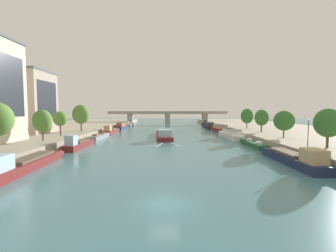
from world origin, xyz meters
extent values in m
plane|color=#42757F|center=(0.00, 0.00, 0.00)|extent=(400.00, 400.00, 0.00)
cube|color=#A89E89|center=(-38.78, 55.00, 0.88)|extent=(36.00, 170.00, 1.76)
cube|color=#A89E89|center=(38.78, 55.00, 0.88)|extent=(36.00, 170.00, 1.76)
cube|color=maroon|center=(-0.96, 48.61, 0.46)|extent=(5.37, 22.06, 0.92)
cube|color=maroon|center=(-1.61, 59.87, 0.55)|extent=(3.97, 1.43, 0.82)
cube|color=maroon|center=(-0.96, 48.61, 0.95)|extent=(5.45, 22.07, 0.06)
cube|color=#9EBCD6|center=(-0.54, 41.18, 1.90)|extent=(3.33, 4.54, 1.84)
cube|color=black|center=(-0.66, 43.38, 2.17)|extent=(2.47, 0.17, 0.52)
cube|color=brown|center=(-1.09, 50.79, 1.16)|extent=(3.86, 11.53, 0.36)
cylinder|color=#232328|center=(0.03, 42.09, 1.53)|extent=(0.07, 0.07, 1.10)
cube|color=silver|center=(1.99, 33.48, 0.01)|extent=(2.32, 5.78, 0.03)
cube|color=silver|center=(-1.61, 33.28, 0.01)|extent=(1.67, 5.93, 0.03)
cube|color=maroon|center=(-18.48, 11.18, 0.57)|extent=(3.27, 16.07, 1.14)
cube|color=maroon|center=(-18.75, 19.52, 0.68)|extent=(2.66, 1.32, 0.94)
cube|color=maroon|center=(-18.48, 11.18, 1.17)|extent=(3.32, 16.07, 0.06)
cube|color=black|center=(-18.36, 7.36, 2.37)|extent=(1.65, 0.08, 0.50)
cube|color=brown|center=(-18.53, 12.78, 1.38)|extent=(2.42, 8.38, 0.36)
cylinder|color=#232328|center=(-17.91, 6.40, 1.75)|extent=(0.07, 0.07, 1.10)
cube|color=maroon|center=(-18.27, 28.89, 0.53)|extent=(2.38, 11.18, 1.07)
cube|color=maroon|center=(-18.21, 34.82, 0.64)|extent=(2.17, 1.25, 0.90)
cube|color=maroon|center=(-18.27, 28.89, 1.10)|extent=(2.42, 11.18, 0.06)
cube|color=#9EBCD6|center=(-18.31, 25.09, 2.11)|extent=(1.73, 2.25, 1.95)
cube|color=black|center=(-18.30, 26.22, 2.40)|extent=(1.36, 0.04, 0.55)
cube|color=brown|center=(-18.26, 30.00, 1.31)|extent=(1.83, 5.82, 0.36)
cylinder|color=#232328|center=(-17.96, 25.54, 1.68)|extent=(0.07, 0.07, 1.10)
cube|color=gray|center=(-18.80, 44.84, 0.51)|extent=(2.42, 12.07, 1.02)
cube|color=gray|center=(-18.67, 51.20, 0.61)|extent=(2.09, 1.26, 0.87)
cube|color=gray|center=(-18.80, 44.84, 1.05)|extent=(2.46, 12.07, 0.06)
cube|color=#9E5133|center=(-18.75, 47.49, 1.28)|extent=(1.10, 0.92, 0.40)
cube|color=#9E5133|center=(-18.87, 41.47, 1.32)|extent=(1.22, 1.12, 0.48)
cylinder|color=#232328|center=(-18.55, 41.23, 1.63)|extent=(0.07, 0.07, 1.10)
cube|color=maroon|center=(-18.94, 58.82, 0.59)|extent=(2.65, 12.89, 1.18)
cube|color=maroon|center=(-18.91, 65.61, 0.71)|extent=(2.47, 1.26, 0.96)
cube|color=maroon|center=(-18.94, 58.82, 1.21)|extent=(2.70, 12.89, 0.06)
cube|color=tan|center=(-18.96, 54.45, 2.12)|extent=(1.95, 2.58, 1.75)
cube|color=black|center=(-18.95, 55.74, 2.38)|extent=(1.55, 0.04, 0.49)
cube|color=brown|center=(-18.93, 60.11, 1.42)|extent=(2.05, 6.71, 0.36)
cylinder|color=#232328|center=(-18.57, 54.96, 1.79)|extent=(0.07, 0.07, 1.10)
cube|color=#1E284C|center=(-18.75, 75.99, 0.59)|extent=(3.09, 13.21, 1.17)
cube|color=#1E284C|center=(-18.50, 82.90, 0.70)|extent=(2.54, 1.33, 0.95)
cube|color=#1E284C|center=(-18.75, 75.99, 1.20)|extent=(3.15, 13.21, 0.06)
cube|color=#9E5133|center=(-18.77, 75.34, 1.97)|extent=(2.45, 8.47, 1.48)
cube|color=#4C4C51|center=(-18.77, 75.34, 2.75)|extent=(2.62, 8.73, 0.08)
cylinder|color=#232328|center=(-18.49, 72.04, 1.78)|extent=(0.07, 0.07, 1.10)
cube|color=gray|center=(-18.59, 94.67, 0.58)|extent=(3.41, 15.89, 1.16)
cube|color=gray|center=(-18.80, 102.93, 0.69)|extent=(2.89, 1.31, 0.94)
cube|color=gray|center=(-18.59, 94.67, 1.19)|extent=(3.47, 15.89, 0.06)
cube|color=beige|center=(-18.68, 98.15, 1.42)|extent=(1.53, 0.94, 0.40)
cube|color=beige|center=(-18.48, 90.24, 1.46)|extent=(1.68, 1.14, 0.48)
cylinder|color=#232328|center=(-18.02, 89.94, 1.77)|extent=(0.07, 0.07, 1.10)
cube|color=#1E284C|center=(18.68, 14.80, 0.57)|extent=(2.92, 14.61, 1.14)
cube|color=#1E284C|center=(18.69, 22.46, 0.68)|extent=(2.77, 1.24, 0.94)
cube|color=#1E284C|center=(18.68, 14.80, 1.17)|extent=(2.98, 14.61, 0.06)
cube|color=tan|center=(18.68, 9.84, 2.10)|extent=(2.19, 2.92, 1.80)
cube|color=black|center=(18.68, 11.31, 2.37)|extent=(1.75, 0.03, 0.50)
cube|color=brown|center=(18.68, 16.27, 1.38)|extent=(2.27, 7.60, 0.36)
cylinder|color=#232328|center=(19.12, 10.42, 1.75)|extent=(0.07, 0.07, 1.10)
cube|color=#235633|center=(18.88, 31.04, 0.45)|extent=(2.00, 11.06, 0.90)
cube|color=#235633|center=(18.88, 36.92, 0.54)|extent=(1.89, 1.20, 0.81)
cube|color=#235633|center=(18.88, 31.04, 0.93)|extent=(2.04, 11.06, 0.06)
cube|color=white|center=(18.88, 33.47, 1.16)|extent=(1.00, 0.90, 0.40)
cube|color=white|center=(18.88, 27.94, 1.20)|extent=(1.10, 1.10, 0.48)
cylinder|color=#232328|center=(19.18, 27.72, 1.51)|extent=(0.07, 0.07, 1.10)
cube|color=silver|center=(18.25, 46.87, 0.58)|extent=(3.50, 15.34, 1.16)
cube|color=silver|center=(18.05, 54.85, 0.69)|extent=(2.99, 1.32, 0.95)
cube|color=silver|center=(18.25, 46.87, 1.19)|extent=(3.56, 15.34, 0.06)
cube|color=white|center=(18.27, 46.11, 1.87)|extent=(2.80, 9.83, 1.30)
cube|color=#4C4C51|center=(18.27, 46.11, 2.56)|extent=(2.99, 10.13, 0.08)
cylinder|color=#232328|center=(18.84, 42.30, 1.77)|extent=(0.07, 0.07, 1.10)
cube|color=maroon|center=(19.10, 65.07, 0.63)|extent=(3.89, 15.55, 1.25)
cube|color=maroon|center=(18.78, 73.12, 0.75)|extent=(3.17, 1.38, 1.00)
cube|color=maroon|center=(19.10, 65.07, 1.28)|extent=(3.96, 15.55, 0.06)
cube|color=tan|center=(19.13, 64.29, 1.97)|extent=(3.08, 9.97, 1.32)
cube|color=#4C4C51|center=(19.13, 64.29, 2.68)|extent=(3.29, 10.28, 0.08)
cylinder|color=#232328|center=(19.77, 60.46, 1.86)|extent=(0.07, 0.07, 1.10)
cube|color=black|center=(18.21, 81.24, 0.51)|extent=(2.98, 13.56, 1.02)
cube|color=black|center=(18.16, 88.36, 0.61)|extent=(2.76, 1.24, 0.88)
cube|color=black|center=(18.21, 81.24, 1.05)|extent=(3.04, 13.56, 0.06)
cube|color=#38383D|center=(18.21, 80.56, 1.86)|extent=(2.43, 8.68, 1.55)
cube|color=#4C4C51|center=(18.21, 80.56, 2.68)|extent=(2.60, 8.94, 0.08)
cylinder|color=#232328|center=(18.66, 77.18, 1.63)|extent=(0.07, 0.07, 1.10)
cube|color=#1E284C|center=(18.55, 96.63, 0.53)|extent=(2.15, 10.42, 1.07)
cube|color=#1E284C|center=(18.65, 102.17, 0.64)|extent=(1.89, 1.26, 0.90)
cube|color=#1E284C|center=(18.55, 96.63, 1.10)|extent=(2.19, 10.42, 0.06)
cube|color=#38383D|center=(18.49, 93.10, 2.07)|extent=(1.51, 2.10, 1.90)
cube|color=black|center=(18.51, 94.14, 2.36)|extent=(1.18, 0.05, 0.53)
cube|color=brown|center=(18.57, 97.66, 1.31)|extent=(1.63, 5.43, 0.36)
cylinder|color=#232328|center=(18.79, 93.51, 1.68)|extent=(0.07, 0.07, 1.10)
cylinder|color=brown|center=(-24.81, 27.11, 3.12)|extent=(0.31, 0.31, 2.71)
ellipsoid|color=#568438|center=(-24.81, 27.11, 5.73)|extent=(3.61, 3.61, 4.57)
cylinder|color=brown|center=(-25.62, 36.45, 3.31)|extent=(0.31, 0.31, 3.11)
ellipsoid|color=#568438|center=(-25.62, 36.45, 5.84)|extent=(3.30, 3.30, 3.53)
cylinder|color=brown|center=(-25.14, 48.47, 3.43)|extent=(0.38, 0.38, 3.34)
ellipsoid|color=#568438|center=(-25.14, 48.47, 6.64)|extent=(4.76, 4.76, 5.60)
cylinder|color=brown|center=(26.27, 18.43, 3.14)|extent=(0.40, 0.40, 2.77)
ellipsoid|color=#336B2D|center=(26.27, 18.43, 5.82)|extent=(4.27, 4.27, 4.69)
cylinder|color=brown|center=(25.93, 31.94, 3.05)|extent=(0.28, 0.28, 2.58)
ellipsoid|color=#336B2D|center=(25.93, 31.94, 5.55)|extent=(4.36, 4.36, 4.40)
cylinder|color=brown|center=(26.41, 45.34, 3.15)|extent=(0.36, 0.36, 2.79)
ellipsoid|color=#336B2D|center=(26.41, 45.34, 5.78)|extent=(3.77, 3.77, 4.48)
cylinder|color=brown|center=(26.63, 57.92, 3.14)|extent=(0.29, 0.29, 2.75)
ellipsoid|color=#336B2D|center=(26.63, 57.92, 5.88)|extent=(4.01, 4.01, 4.96)
cylinder|color=black|center=(22.97, 18.25, 3.93)|extent=(0.11, 0.11, 4.34)
sphere|color=#EAE5C6|center=(22.97, 18.25, 6.24)|extent=(0.28, 0.28, 0.28)
cylinder|color=black|center=(22.97, 18.25, 1.86)|extent=(0.22, 0.22, 0.20)
cube|color=#232833|center=(-29.45, 24.26, 12.40)|extent=(0.04, 9.42, 11.61)
cube|color=#A89989|center=(-37.43, 42.67, 9.82)|extent=(11.35, 11.90, 16.12)
cube|color=#4C515B|center=(-37.43, 42.67, 18.13)|extent=(11.69, 12.25, 0.50)
cube|color=#232833|center=(-31.73, 42.67, 10.62)|extent=(0.04, 9.52, 9.67)
cube|color=gray|center=(0.00, 109.34, 6.03)|extent=(65.56, 4.40, 0.60)
cube|color=gray|center=(0.00, 107.34, 6.78)|extent=(65.56, 0.30, 0.90)
cube|color=gray|center=(0.00, 111.34, 6.78)|extent=(65.56, 0.30, 0.90)
cube|color=gray|center=(-20.78, 109.34, 2.87)|extent=(2.80, 3.60, 5.73)
cube|color=gray|center=(0.00, 109.34, 2.87)|extent=(2.80, 3.60, 5.73)
cube|color=gray|center=(20.78, 109.34, 2.87)|extent=(2.80, 3.60, 5.73)
camera|label=1|loc=(0.30, -18.81, 7.90)|focal=24.65mm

